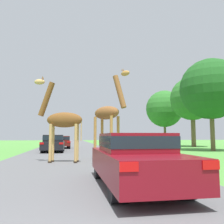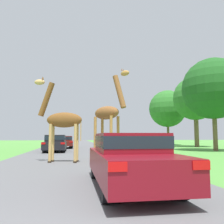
{
  "view_description": "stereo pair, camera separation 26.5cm",
  "coord_description": "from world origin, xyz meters",
  "px_view_note": "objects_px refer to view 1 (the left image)",
  "views": [
    {
      "loc": [
        -0.19,
        -1.45,
        1.35
      ],
      "look_at": [
        2.17,
        11.96,
        2.74
      ],
      "focal_mm": 38.0,
      "sensor_mm": 36.0,
      "label": 1
    },
    {
      "loc": [
        0.07,
        -1.5,
        1.35
      ],
      "look_at": [
        2.17,
        11.96,
        2.74
      ],
      "focal_mm": 38.0,
      "sensor_mm": 36.0,
      "label": 2
    }
  ],
  "objects_px": {
    "giraffe_companion": "(61,119)",
    "car_lead_maroon": "(134,158)",
    "car_queue_left": "(54,143)",
    "car_queue_right": "(62,141)",
    "tree_centre_back": "(211,89)",
    "giraffe_near_road": "(109,114)",
    "tree_right_cluster": "(192,99)",
    "tree_mid_field": "(164,109)"
  },
  "relations": [
    {
      "from": "giraffe_near_road",
      "to": "tree_centre_back",
      "type": "distance_m",
      "value": 13.27
    },
    {
      "from": "giraffe_near_road",
      "to": "car_queue_right",
      "type": "bearing_deg",
      "value": -117.69
    },
    {
      "from": "giraffe_companion",
      "to": "car_queue_right",
      "type": "height_order",
      "value": "giraffe_companion"
    },
    {
      "from": "tree_mid_field",
      "to": "car_queue_right",
      "type": "bearing_deg",
      "value": -154.68
    },
    {
      "from": "giraffe_companion",
      "to": "car_queue_right",
      "type": "bearing_deg",
      "value": 13.2
    },
    {
      "from": "car_lead_maroon",
      "to": "car_queue_right",
      "type": "bearing_deg",
      "value": 96.98
    },
    {
      "from": "tree_mid_field",
      "to": "tree_centre_back",
      "type": "bearing_deg",
      "value": -96.2
    },
    {
      "from": "giraffe_companion",
      "to": "tree_centre_back",
      "type": "height_order",
      "value": "tree_centre_back"
    },
    {
      "from": "car_queue_left",
      "to": "tree_mid_field",
      "type": "relative_size",
      "value": 0.53
    },
    {
      "from": "car_lead_maroon",
      "to": "tree_mid_field",
      "type": "height_order",
      "value": "tree_mid_field"
    },
    {
      "from": "tree_centre_back",
      "to": "tree_mid_field",
      "type": "xyz_separation_m",
      "value": [
        1.65,
        15.23,
        -0.11
      ]
    },
    {
      "from": "tree_centre_back",
      "to": "giraffe_near_road",
      "type": "bearing_deg",
      "value": -147.91
    },
    {
      "from": "giraffe_near_road",
      "to": "tree_centre_back",
      "type": "height_order",
      "value": "tree_centre_back"
    },
    {
      "from": "tree_centre_back",
      "to": "car_lead_maroon",
      "type": "bearing_deg",
      "value": -129.3
    },
    {
      "from": "giraffe_companion",
      "to": "car_queue_left",
      "type": "xyz_separation_m",
      "value": [
        -0.96,
        8.85,
        -1.46
      ]
    },
    {
      "from": "car_queue_right",
      "to": "tree_right_cluster",
      "type": "xyz_separation_m",
      "value": [
        16.55,
        0.28,
        5.47
      ]
    },
    {
      "from": "tree_mid_field",
      "to": "tree_right_cluster",
      "type": "bearing_deg",
      "value": -82.71
    },
    {
      "from": "car_lead_maroon",
      "to": "tree_centre_back",
      "type": "relative_size",
      "value": 0.55
    },
    {
      "from": "giraffe_companion",
      "to": "car_queue_left",
      "type": "bearing_deg",
      "value": 17.65
    },
    {
      "from": "giraffe_companion",
      "to": "car_lead_maroon",
      "type": "height_order",
      "value": "giraffe_companion"
    },
    {
      "from": "car_queue_left",
      "to": "car_queue_right",
      "type": "bearing_deg",
      "value": 85.56
    },
    {
      "from": "tree_centre_back",
      "to": "tree_mid_field",
      "type": "relative_size",
      "value": 1.01
    },
    {
      "from": "car_queue_left",
      "to": "tree_right_cluster",
      "type": "bearing_deg",
      "value": 21.42
    },
    {
      "from": "giraffe_companion",
      "to": "tree_centre_back",
      "type": "bearing_deg",
      "value": -49.76
    },
    {
      "from": "car_queue_left",
      "to": "giraffe_near_road",
      "type": "bearing_deg",
      "value": -66.63
    },
    {
      "from": "giraffe_near_road",
      "to": "car_queue_right",
      "type": "height_order",
      "value": "giraffe_near_road"
    },
    {
      "from": "giraffe_near_road",
      "to": "car_lead_maroon",
      "type": "bearing_deg",
      "value": 47.03
    },
    {
      "from": "car_queue_right",
      "to": "tree_centre_back",
      "type": "distance_m",
      "value": 16.8
    },
    {
      "from": "tree_centre_back",
      "to": "tree_right_cluster",
      "type": "bearing_deg",
      "value": 72.46
    },
    {
      "from": "car_queue_left",
      "to": "tree_right_cluster",
      "type": "relative_size",
      "value": 0.5
    },
    {
      "from": "giraffe_companion",
      "to": "tree_right_cluster",
      "type": "xyz_separation_m",
      "value": [
        16.08,
        15.54,
        3.99
      ]
    },
    {
      "from": "car_lead_maroon",
      "to": "car_queue_right",
      "type": "relative_size",
      "value": 1.0
    },
    {
      "from": "car_lead_maroon",
      "to": "giraffe_companion",
      "type": "bearing_deg",
      "value": 108.85
    },
    {
      "from": "giraffe_companion",
      "to": "car_lead_maroon",
      "type": "xyz_separation_m",
      "value": [
        2.19,
        -6.42,
        -1.47
      ]
    },
    {
      "from": "giraffe_near_road",
      "to": "tree_right_cluster",
      "type": "height_order",
      "value": "tree_right_cluster"
    },
    {
      "from": "giraffe_companion",
      "to": "tree_mid_field",
      "type": "bearing_deg",
      "value": -22.35
    },
    {
      "from": "giraffe_companion",
      "to": "tree_right_cluster",
      "type": "relative_size",
      "value": 0.5
    },
    {
      "from": "giraffe_companion",
      "to": "giraffe_near_road",
      "type": "bearing_deg",
      "value": -65.94
    },
    {
      "from": "car_lead_maroon",
      "to": "car_queue_right",
      "type": "xyz_separation_m",
      "value": [
        -2.65,
        21.67,
        -0.02
      ]
    },
    {
      "from": "car_queue_left",
      "to": "tree_right_cluster",
      "type": "height_order",
      "value": "tree_right_cluster"
    },
    {
      "from": "tree_centre_back",
      "to": "tree_mid_field",
      "type": "height_order",
      "value": "tree_centre_back"
    },
    {
      "from": "tree_centre_back",
      "to": "tree_right_cluster",
      "type": "distance_m",
      "value": 8.52
    }
  ]
}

